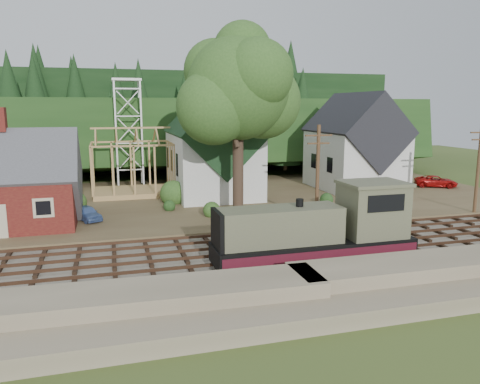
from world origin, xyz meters
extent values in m
plane|color=#384C1E|center=(0.00, 0.00, 0.00)|extent=(140.00, 140.00, 0.00)
cube|color=#7F7259|center=(0.00, -8.50, 0.00)|extent=(64.00, 5.00, 1.60)
cube|color=#726B5B|center=(0.00, 0.00, 0.08)|extent=(64.00, 11.00, 0.16)
cube|color=brown|center=(0.00, 18.00, 0.15)|extent=(64.00, 26.00, 0.30)
cube|color=#1E3F19|center=(0.00, 42.00, 0.00)|extent=(70.00, 28.96, 12.74)
cube|color=black|center=(0.00, 58.00, 0.00)|extent=(80.00, 20.00, 12.00)
cube|color=#501214|center=(-16.00, 11.00, 2.20)|extent=(10.00, 7.00, 3.80)
cube|color=#4C4C51|center=(-16.00, 11.00, 4.10)|extent=(10.80, 7.41, 7.41)
cube|color=silver|center=(2.00, 20.00, 3.50)|extent=(8.00, 12.00, 6.40)
cube|color=black|center=(2.00, 20.00, 6.70)|extent=(8.40, 12.96, 8.40)
cube|color=silver|center=(2.00, 14.00, 8.70)|extent=(2.40, 2.40, 4.00)
cone|color=black|center=(2.00, 14.00, 12.00)|extent=(5.37, 5.37, 2.60)
cube|color=silver|center=(18.00, 19.00, 3.50)|extent=(8.00, 10.00, 6.40)
cube|color=black|center=(18.00, 19.00, 6.70)|extent=(8.40, 10.80, 8.40)
cube|color=tan|center=(-6.00, 22.00, 0.55)|extent=(8.00, 6.00, 0.50)
cube|color=tan|center=(-6.00, 22.00, 7.20)|extent=(8.00, 0.18, 0.18)
cube|color=silver|center=(-7.40, 26.60, 6.30)|extent=(0.18, 0.18, 12.00)
cube|color=silver|center=(-4.60, 26.60, 6.30)|extent=(0.18, 0.18, 12.00)
cube|color=silver|center=(-7.40, 29.40, 6.30)|extent=(0.18, 0.18, 12.00)
cube|color=silver|center=(-4.60, 29.40, 6.30)|extent=(0.18, 0.18, 12.00)
cube|color=silver|center=(-6.00, 28.00, 12.30)|extent=(3.20, 3.20, 0.25)
cylinder|color=#38281E|center=(2.00, 10.00, 4.30)|extent=(0.90, 0.90, 8.00)
sphere|color=#315620|center=(2.00, 10.00, 10.80)|extent=(8.40, 8.40, 8.40)
sphere|color=#315620|center=(4.50, 11.00, 9.80)|extent=(6.40, 6.40, 6.40)
sphere|color=#315620|center=(-0.20, 9.20, 9.30)|extent=(6.00, 6.00, 6.00)
cylinder|color=#4C331E|center=(7.00, 5.20, 4.00)|extent=(0.28, 0.28, 8.00)
cube|color=#4C331E|center=(7.00, 5.20, 7.20)|extent=(2.20, 0.12, 0.12)
cube|color=#4C331E|center=(7.00, 5.20, 6.60)|extent=(1.80, 0.12, 0.12)
cylinder|color=#4C331E|center=(22.00, 5.20, 4.00)|extent=(0.28, 0.28, 8.00)
cube|color=black|center=(3.02, -3.00, 0.33)|extent=(11.91, 2.48, 0.35)
cube|color=black|center=(3.02, -3.00, 1.06)|extent=(11.91, 2.88, 1.09)
cube|color=#56573F|center=(0.84, -3.00, 2.64)|extent=(7.15, 2.28, 2.08)
cube|color=#56573F|center=(6.79, -3.00, 3.19)|extent=(3.57, 2.78, 3.18)
cube|color=#56573F|center=(6.79, -3.00, 4.83)|extent=(3.77, 2.98, 0.20)
cube|color=black|center=(6.79, -4.41, 3.88)|extent=(2.38, 0.06, 0.99)
cube|color=#4B101D|center=(3.02, -4.46, 1.06)|extent=(11.91, 0.04, 0.69)
cube|color=#4B101D|center=(3.02, -1.54, 1.06)|extent=(11.91, 0.04, 0.69)
cylinder|color=black|center=(2.03, -3.00, 3.79)|extent=(0.44, 0.44, 0.69)
imported|color=#5272B0|center=(-10.27, 11.40, 0.89)|extent=(2.72, 3.73, 1.18)
imported|color=#AE0F0D|center=(27.51, 17.18, 0.94)|extent=(5.09, 4.06, 1.29)
camera|label=1|loc=(-8.49, -27.33, 9.35)|focal=35.00mm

